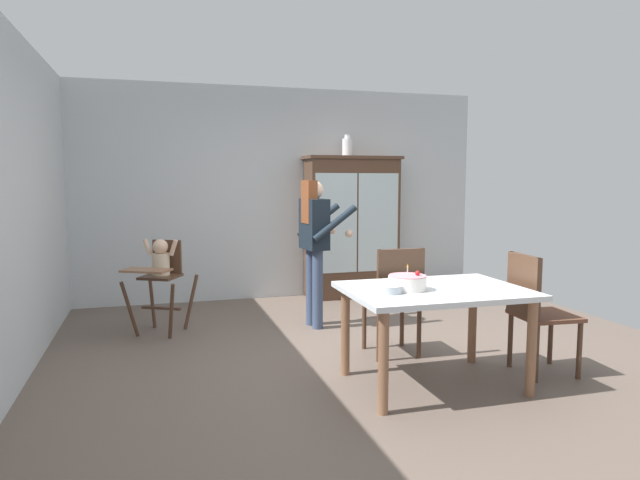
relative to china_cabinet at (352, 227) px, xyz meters
The scene contains 12 objects.
ground_plane 2.68m from the china_cabinet, 109.90° to the right, with size 6.24×6.24×0.00m, color #66564C.
wall_back 0.99m from the china_cabinet, 162.88° to the left, with size 5.32×0.06×2.70m, color silver.
wall_left 4.24m from the china_cabinet, 145.84° to the right, with size 0.06×5.32×2.70m, color silver.
china_cabinet is the anchor object (origin of this frame).
ceramic_vase 1.03m from the china_cabinet, behind, with size 0.13×0.13×0.27m.
high_chair_with_toddler 2.70m from the china_cabinet, 155.14° to the right, with size 0.78×0.84×0.95m.
adult_person 1.61m from the china_cabinet, 123.56° to the right, with size 0.55×0.53×1.53m.
dining_table 3.26m from the china_cabinet, 98.90° to the right, with size 1.32×0.98×0.74m.
birthday_cake 3.29m from the china_cabinet, 102.73° to the right, with size 0.28×0.28×0.19m.
serving_bowl 3.40m from the china_cabinet, 105.28° to the right, with size 0.18×0.18×0.06m, color #B2BCC6.
dining_chair_far_side 2.58m from the china_cabinet, 101.20° to the right, with size 0.45×0.45×0.96m.
dining_chair_right_end 3.25m from the china_cabinet, 83.42° to the right, with size 0.47×0.47×0.96m.
Camera 1 is at (-1.63, -4.54, 1.55)m, focal length 31.62 mm.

